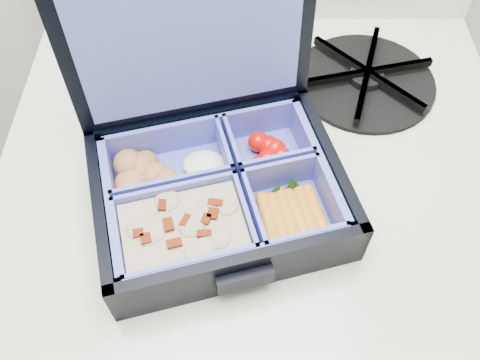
{
  "coord_description": "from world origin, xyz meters",
  "views": [
    {
      "loc": [
        0.66,
        1.33,
        1.31
      ],
      "look_at": [
        0.66,
        1.62,
        0.9
      ],
      "focal_mm": 38.0,
      "sensor_mm": 36.0,
      "label": 1
    }
  ],
  "objects_px": {
    "fork": "(311,101)",
    "bento_box": "(219,193)",
    "burner_grate": "(366,76)",
    "stove": "(252,298)"
  },
  "relations": [
    {
      "from": "fork",
      "to": "bento_box",
      "type": "bearing_deg",
      "value": -82.11
    },
    {
      "from": "bento_box",
      "to": "fork",
      "type": "bearing_deg",
      "value": 40.0
    },
    {
      "from": "bento_box",
      "to": "fork",
      "type": "height_order",
      "value": "bento_box"
    },
    {
      "from": "burner_grate",
      "to": "fork",
      "type": "relative_size",
      "value": 0.93
    },
    {
      "from": "bento_box",
      "to": "burner_grate",
      "type": "relative_size",
      "value": 1.38
    },
    {
      "from": "stove",
      "to": "burner_grate",
      "type": "relative_size",
      "value": 5.03
    },
    {
      "from": "bento_box",
      "to": "burner_grate",
      "type": "height_order",
      "value": "bento_box"
    },
    {
      "from": "bento_box",
      "to": "burner_grate",
      "type": "distance_m",
      "value": 0.26
    },
    {
      "from": "stove",
      "to": "fork",
      "type": "relative_size",
      "value": 4.66
    },
    {
      "from": "stove",
      "to": "burner_grate",
      "type": "bearing_deg",
      "value": 38.63
    }
  ]
}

